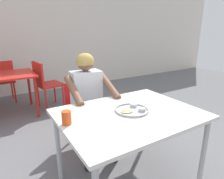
{
  "coord_description": "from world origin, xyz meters",
  "views": [
    {
      "loc": [
        -0.93,
        -1.24,
        1.42
      ],
      "look_at": [
        -0.01,
        0.25,
        0.89
      ],
      "focal_mm": 31.01,
      "sensor_mm": 36.0,
      "label": 1
    }
  ],
  "objects_px": {
    "chair_red_right": "(45,82)",
    "chair_red_far": "(3,79)",
    "table_foreground": "(129,120)",
    "drinking_cup": "(66,117)",
    "thali_tray": "(132,110)",
    "diner_foreground": "(89,96)",
    "chair_foreground": "(83,109)",
    "table_background_red": "(4,79)"
  },
  "relations": [
    {
      "from": "chair_red_right",
      "to": "chair_red_far",
      "type": "bearing_deg",
      "value": 133.84
    },
    {
      "from": "table_background_red",
      "to": "chair_red_right",
      "type": "bearing_deg",
      "value": -0.84
    },
    {
      "from": "thali_tray",
      "to": "drinking_cup",
      "type": "xyz_separation_m",
      "value": [
        -0.58,
        0.06,
        0.05
      ]
    },
    {
      "from": "thali_tray",
      "to": "chair_foreground",
      "type": "bearing_deg",
      "value": 97.02
    },
    {
      "from": "chair_foreground",
      "to": "chair_red_right",
      "type": "height_order",
      "value": "chair_red_right"
    },
    {
      "from": "chair_red_right",
      "to": "table_foreground",
      "type": "bearing_deg",
      "value": -85.37
    },
    {
      "from": "table_foreground",
      "to": "table_background_red",
      "type": "distance_m",
      "value": 2.5
    },
    {
      "from": "diner_foreground",
      "to": "chair_red_right",
      "type": "xyz_separation_m",
      "value": [
        -0.12,
        1.69,
        -0.19
      ]
    },
    {
      "from": "thali_tray",
      "to": "diner_foreground",
      "type": "height_order",
      "value": "diner_foreground"
    },
    {
      "from": "chair_red_far",
      "to": "chair_red_right",
      "type": "bearing_deg",
      "value": -46.16
    },
    {
      "from": "drinking_cup",
      "to": "thali_tray",
      "type": "bearing_deg",
      "value": -5.65
    },
    {
      "from": "chair_foreground",
      "to": "chair_red_far",
      "type": "xyz_separation_m",
      "value": [
        -0.77,
        2.14,
        0.04
      ]
    },
    {
      "from": "thali_tray",
      "to": "table_background_red",
      "type": "distance_m",
      "value": 2.5
    },
    {
      "from": "drinking_cup",
      "to": "diner_foreground",
      "type": "height_order",
      "value": "diner_foreground"
    },
    {
      "from": "chair_foreground",
      "to": "table_background_red",
      "type": "height_order",
      "value": "chair_foreground"
    },
    {
      "from": "table_foreground",
      "to": "chair_red_right",
      "type": "relative_size",
      "value": 1.35
    },
    {
      "from": "table_foreground",
      "to": "drinking_cup",
      "type": "bearing_deg",
      "value": 171.85
    },
    {
      "from": "thali_tray",
      "to": "chair_foreground",
      "type": "xyz_separation_m",
      "value": [
        -0.11,
        0.86,
        -0.28
      ]
    },
    {
      "from": "thali_tray",
      "to": "chair_red_right",
      "type": "distance_m",
      "value": 2.35
    },
    {
      "from": "thali_tray",
      "to": "chair_red_right",
      "type": "xyz_separation_m",
      "value": [
        -0.23,
        2.33,
        -0.23
      ]
    },
    {
      "from": "drinking_cup",
      "to": "chair_foreground",
      "type": "relative_size",
      "value": 0.13
    },
    {
      "from": "table_foreground",
      "to": "diner_foreground",
      "type": "height_order",
      "value": "diner_foreground"
    },
    {
      "from": "table_foreground",
      "to": "diner_foreground",
      "type": "relative_size",
      "value": 1.01
    },
    {
      "from": "chair_red_far",
      "to": "table_background_red",
      "type": "bearing_deg",
      "value": -90.01
    },
    {
      "from": "diner_foreground",
      "to": "table_background_red",
      "type": "distance_m",
      "value": 1.86
    },
    {
      "from": "table_foreground",
      "to": "chair_red_right",
      "type": "distance_m",
      "value": 2.36
    },
    {
      "from": "table_foreground",
      "to": "table_background_red",
      "type": "relative_size",
      "value": 1.27
    },
    {
      "from": "thali_tray",
      "to": "chair_foreground",
      "type": "distance_m",
      "value": 0.91
    },
    {
      "from": "table_background_red",
      "to": "table_foreground",
      "type": "bearing_deg",
      "value": -70.55
    },
    {
      "from": "table_foreground",
      "to": "drinking_cup",
      "type": "xyz_separation_m",
      "value": [
        -0.54,
        0.08,
        0.12
      ]
    },
    {
      "from": "chair_foreground",
      "to": "drinking_cup",
      "type": "bearing_deg",
      "value": -120.51
    },
    {
      "from": "drinking_cup",
      "to": "chair_foreground",
      "type": "height_order",
      "value": "drinking_cup"
    },
    {
      "from": "thali_tray",
      "to": "drinking_cup",
      "type": "bearing_deg",
      "value": 174.35
    },
    {
      "from": "chair_red_right",
      "to": "chair_red_far",
      "type": "distance_m",
      "value": 0.93
    },
    {
      "from": "thali_tray",
      "to": "chair_red_far",
      "type": "height_order",
      "value": "chair_red_far"
    },
    {
      "from": "table_foreground",
      "to": "thali_tray",
      "type": "distance_m",
      "value": 0.09
    },
    {
      "from": "thali_tray",
      "to": "chair_foreground",
      "type": "height_order",
      "value": "chair_foreground"
    },
    {
      "from": "diner_foreground",
      "to": "chair_red_far",
      "type": "distance_m",
      "value": 2.48
    },
    {
      "from": "chair_red_right",
      "to": "table_background_red",
      "type": "bearing_deg",
      "value": 179.16
    },
    {
      "from": "chair_foreground",
      "to": "table_foreground",
      "type": "bearing_deg",
      "value": -85.78
    },
    {
      "from": "chair_foreground",
      "to": "diner_foreground",
      "type": "relative_size",
      "value": 0.68
    },
    {
      "from": "drinking_cup",
      "to": "table_background_red",
      "type": "height_order",
      "value": "drinking_cup"
    }
  ]
}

